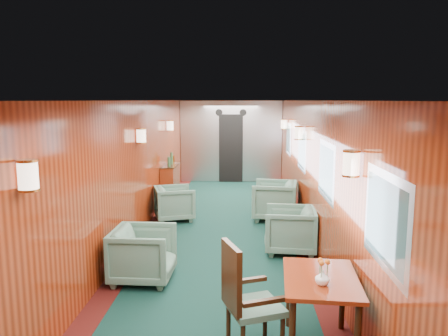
# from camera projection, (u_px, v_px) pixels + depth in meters

# --- Properties ---
(room) EXTENTS (12.00, 12.10, 2.40)m
(room) POSITION_uv_depth(u_px,v_px,m) (221.00, 149.00, 6.97)
(room) COLOR #0D3028
(room) RESTS_ON ground
(bulkhead) EXTENTS (2.98, 0.17, 2.39)m
(bulkhead) POSITION_uv_depth(u_px,v_px,m) (231.00, 142.00, 12.88)
(bulkhead) COLOR silver
(bulkhead) RESTS_ON ground
(windows_right) EXTENTS (0.02, 8.60, 0.80)m
(windows_right) POSITION_uv_depth(u_px,v_px,m) (312.00, 159.00, 7.18)
(windows_right) COLOR #BABDC1
(windows_right) RESTS_ON ground
(wall_sconces) EXTENTS (2.97, 7.97, 0.25)m
(wall_sconces) POSITION_uv_depth(u_px,v_px,m) (223.00, 136.00, 7.51)
(wall_sconces) COLOR #FCE3C5
(wall_sconces) RESTS_ON ground
(dining_table) EXTENTS (0.77, 1.04, 0.74)m
(dining_table) POSITION_uv_depth(u_px,v_px,m) (320.00, 289.00, 4.16)
(dining_table) COLOR maroon
(dining_table) RESTS_ON ground
(side_chair) EXTENTS (0.63, 0.65, 1.11)m
(side_chair) POSITION_uv_depth(u_px,v_px,m) (244.00, 296.00, 4.06)
(side_chair) COLOR #1F483D
(side_chair) RESTS_ON ground
(credenza) EXTENTS (0.32, 1.03, 1.20)m
(credenza) POSITION_uv_depth(u_px,v_px,m) (170.00, 184.00, 10.21)
(credenza) COLOR maroon
(credenza) RESTS_ON ground
(flower_vase) EXTENTS (0.17, 0.17, 0.14)m
(flower_vase) POSITION_uv_depth(u_px,v_px,m) (323.00, 278.00, 3.96)
(flower_vase) COLOR white
(flower_vase) RESTS_ON dining_table
(armchair_left_near) EXTENTS (0.82, 0.80, 0.73)m
(armchair_left_near) POSITION_uv_depth(u_px,v_px,m) (143.00, 254.00, 5.84)
(armchair_left_near) COLOR #1F483D
(armchair_left_near) RESTS_ON ground
(armchair_left_far) EXTENTS (0.95, 0.93, 0.69)m
(armchair_left_far) POSITION_uv_depth(u_px,v_px,m) (175.00, 203.00, 8.82)
(armchair_left_far) COLOR #1F483D
(armchair_left_far) RESTS_ON ground
(armchair_right_near) EXTENTS (0.86, 0.84, 0.73)m
(armchair_right_near) POSITION_uv_depth(u_px,v_px,m) (290.00, 230.00, 6.94)
(armchair_right_near) COLOR #1F483D
(armchair_right_near) RESTS_ON ground
(armchair_right_far) EXTENTS (0.98, 0.96, 0.79)m
(armchair_right_far) POSITION_uv_depth(u_px,v_px,m) (274.00, 200.00, 8.84)
(armchair_right_far) COLOR #1F483D
(armchair_right_far) RESTS_ON ground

